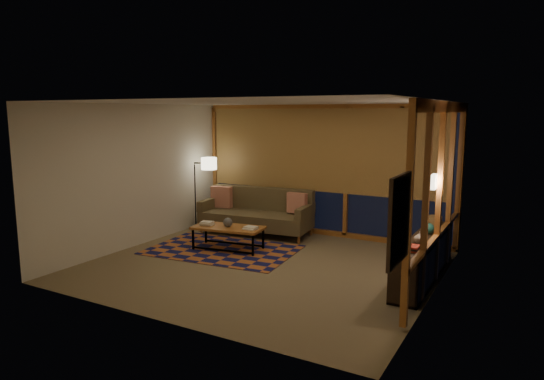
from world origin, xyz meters
The scene contains 21 objects.
floor centered at (0.00, 0.00, 0.00)m, with size 5.50×5.00×0.01m, color #877455.
ceiling centered at (0.00, 0.00, 2.70)m, with size 5.50×5.00×0.01m, color silver.
walls centered at (0.00, 0.00, 1.35)m, with size 5.51×5.01×2.70m.
window_wall_back centered at (0.00, 2.43, 1.35)m, with size 5.30×0.16×2.60m, color #A87433, non-canonical shape.
window_wall_right centered at (2.68, 0.60, 1.35)m, with size 0.16×3.70×2.60m, color #A87433, non-canonical shape.
wall_art centered at (2.71, -1.85, 1.45)m, with size 0.06×0.74×0.94m, color red, non-canonical shape.
wall_sconce centered at (2.62, 0.45, 1.55)m, with size 0.12×0.18×0.22m, color beige, non-canonical shape.
sofa centered at (-1.19, 1.75, 0.47)m, with size 2.29×0.93×0.94m, color brown, non-canonical shape.
pillow_left centered at (-2.09, 1.81, 0.70)m, with size 0.46×0.15×0.46m, color red, non-canonical shape.
pillow_right centered at (-0.34, 1.98, 0.68)m, with size 0.42×0.14×0.42m, color red, non-canonical shape.
area_rug centered at (-1.12, 0.42, 0.01)m, with size 2.67×1.78×0.01m, color #AF5F2B.
coffee_table centered at (-1.05, 0.52, 0.22)m, with size 1.31×0.60×0.44m, color #A87433, non-canonical shape.
book_stack_a centered at (-1.47, 0.42, 0.47)m, with size 0.23×0.19×0.07m, color silver, non-canonical shape.
book_stack_b centered at (-0.58, 0.55, 0.46)m, with size 0.23×0.18×0.05m, color silver, non-canonical shape.
ceramic_pot centered at (-1.04, 0.51, 0.53)m, with size 0.18×0.18×0.18m, color black.
floor_lamp centered at (-2.75, 1.72, 0.79)m, with size 0.53×0.34×1.58m, color black, non-canonical shape.
bookshelf centered at (2.49, 0.66, 0.33)m, with size 0.40×2.60×0.65m, color #312115, non-canonical shape.
basket centered at (2.47, 1.50, 0.74)m, with size 0.23×0.23×0.18m, color olive.
teal_bowl centered at (2.49, 0.91, 0.74)m, with size 0.18×0.18×0.18m, color #216255.
vase centered at (2.49, 0.30, 0.74)m, with size 0.17×0.17×0.18m, color #C6B19B.
shelf_book_stack centered at (2.49, -0.15, 0.69)m, with size 0.18×0.25×0.07m, color silver, non-canonical shape.
Camera 1 is at (3.95, -6.75, 2.55)m, focal length 32.00 mm.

